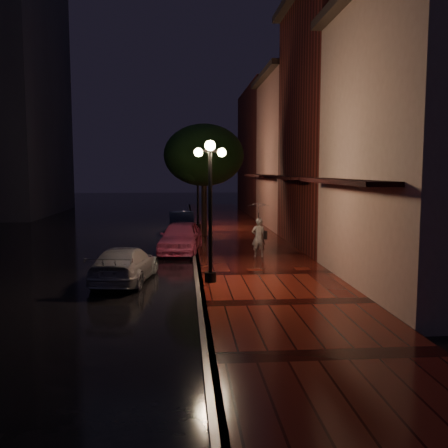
# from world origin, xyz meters

# --- Properties ---
(ground) EXTENTS (120.00, 120.00, 0.00)m
(ground) POSITION_xyz_m (0.00, 0.00, 0.00)
(ground) COLOR black
(ground) RESTS_ON ground
(sidewalk) EXTENTS (4.50, 60.00, 0.15)m
(sidewalk) POSITION_xyz_m (2.25, 0.00, 0.07)
(sidewalk) COLOR #44100C
(sidewalk) RESTS_ON ground
(curb) EXTENTS (0.25, 60.00, 0.15)m
(curb) POSITION_xyz_m (0.00, 0.00, 0.07)
(curb) COLOR #595451
(curb) RESTS_ON ground
(storefront_near) EXTENTS (5.00, 8.00, 8.50)m
(storefront_near) POSITION_xyz_m (7.00, -6.00, 4.25)
(storefront_near) COLOR gray
(storefront_near) RESTS_ON ground
(storefront_mid) EXTENTS (5.00, 8.00, 11.00)m
(storefront_mid) POSITION_xyz_m (7.00, 2.00, 5.50)
(storefront_mid) COLOR #511914
(storefront_mid) RESTS_ON ground
(storefront_far) EXTENTS (5.00, 8.00, 9.00)m
(storefront_far) POSITION_xyz_m (7.00, 10.00, 4.50)
(storefront_far) COLOR #8C5951
(storefront_far) RESTS_ON ground
(storefront_extra) EXTENTS (5.00, 12.00, 10.00)m
(storefront_extra) POSITION_xyz_m (7.00, 20.00, 5.00)
(storefront_extra) COLOR #511914
(storefront_extra) RESTS_ON ground
(streetlamp_near) EXTENTS (0.96, 0.36, 4.31)m
(streetlamp_near) POSITION_xyz_m (0.35, -5.00, 2.60)
(streetlamp_near) COLOR black
(streetlamp_near) RESTS_ON sidewalk
(streetlamp_far) EXTENTS (0.96, 0.36, 4.31)m
(streetlamp_far) POSITION_xyz_m (0.35, 9.00, 2.60)
(streetlamp_far) COLOR black
(streetlamp_far) RESTS_ON sidewalk
(street_tree) EXTENTS (4.16, 4.16, 5.80)m
(street_tree) POSITION_xyz_m (0.61, 5.99, 4.24)
(street_tree) COLOR black
(street_tree) RESTS_ON sidewalk
(pink_car) EXTENTS (2.15, 4.24, 1.38)m
(pink_car) POSITION_xyz_m (-0.60, 1.44, 0.69)
(pink_car) COLOR pink
(pink_car) RESTS_ON ground
(navy_car) EXTENTS (1.50, 3.89, 1.26)m
(navy_car) POSITION_xyz_m (-0.60, 7.67, 0.63)
(navy_car) COLOR black
(navy_car) RESTS_ON ground
(silver_car) EXTENTS (2.12, 4.12, 1.14)m
(silver_car) POSITION_xyz_m (-2.34, -4.16, 0.57)
(silver_car) COLOR #94959B
(silver_car) RESTS_ON ground
(woman_with_umbrella) EXTENTS (0.90, 0.92, 2.17)m
(woman_with_umbrella) POSITION_xyz_m (2.48, -0.71, 1.58)
(woman_with_umbrella) COLOR white
(woman_with_umbrella) RESTS_ON sidewalk
(parking_meter) EXTENTS (0.13, 0.11, 1.25)m
(parking_meter) POSITION_xyz_m (0.45, -3.37, 0.91)
(parking_meter) COLOR black
(parking_meter) RESTS_ON sidewalk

